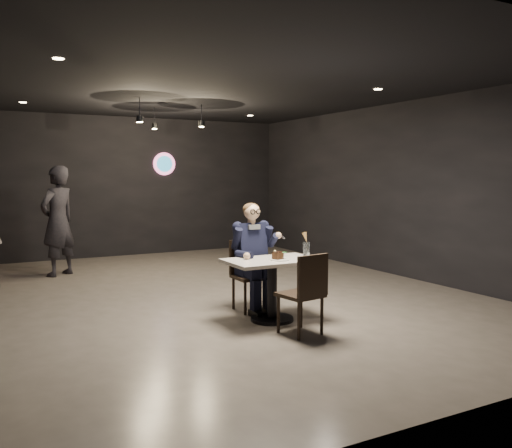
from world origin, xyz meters
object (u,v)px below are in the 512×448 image
chair_near (300,293)px  passerby (58,221)px  main_table (272,290)px  seated_man (251,256)px  sundae_glass (306,250)px  chair_far (251,276)px

chair_near → passerby: passerby is taller
main_table → chair_near: size_ratio=1.20×
seated_man → sundae_glass: size_ratio=7.78×
chair_far → chair_near: bearing=-90.0°
passerby → seated_man: bearing=80.1°
main_table → chair_far: chair_far is taller
seated_man → main_table: bearing=-90.0°
main_table → chair_far: size_ratio=1.20×
chair_near → seated_man: bearing=80.7°
chair_far → passerby: 4.21m
main_table → passerby: size_ratio=0.57×
chair_far → passerby: bearing=115.9°
chair_far → passerby: size_ratio=0.48×
seated_man → passerby: bearing=115.9°
passerby → main_table: bearing=77.2°
seated_man → chair_near: bearing=-90.0°
chair_near → passerby: size_ratio=0.48×
chair_far → sundae_glass: sundae_glass is taller
chair_near → passerby: (-1.82, 4.93, 0.50)m
chair_far → seated_man: (0.00, 0.00, 0.26)m
seated_man → sundae_glass: bearing=-52.9°
seated_man → sundae_glass: (0.46, -0.60, 0.12)m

